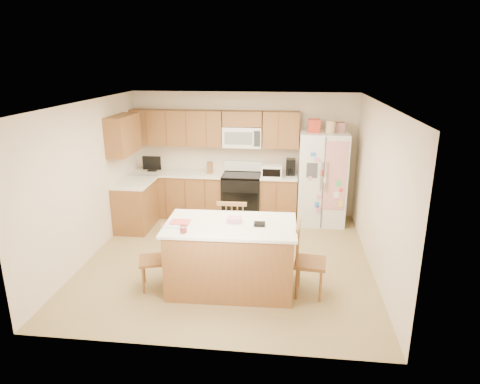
# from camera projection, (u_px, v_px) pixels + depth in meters

# --- Properties ---
(ground) EXTENTS (4.50, 4.50, 0.00)m
(ground) POSITION_uv_depth(u_px,v_px,m) (229.00, 259.00, 6.95)
(ground) COLOR olive
(ground) RESTS_ON ground
(room_shell) EXTENTS (4.60, 4.60, 2.52)m
(room_shell) POSITION_uv_depth(u_px,v_px,m) (228.00, 174.00, 6.52)
(room_shell) COLOR beige
(room_shell) RESTS_ON ground
(cabinetry) EXTENTS (3.36, 1.56, 2.15)m
(cabinetry) POSITION_uv_depth(u_px,v_px,m) (192.00, 175.00, 8.48)
(cabinetry) COLOR #935D30
(cabinetry) RESTS_ON ground
(stove) EXTENTS (0.76, 0.65, 1.13)m
(stove) POSITION_uv_depth(u_px,v_px,m) (242.00, 195.00, 8.64)
(stove) COLOR black
(stove) RESTS_ON ground
(refrigerator) EXTENTS (0.90, 0.79, 2.04)m
(refrigerator) POSITION_uv_depth(u_px,v_px,m) (322.00, 177.00, 8.27)
(refrigerator) COLOR white
(refrigerator) RESTS_ON ground
(island) EXTENTS (1.81, 1.08, 1.07)m
(island) POSITION_uv_depth(u_px,v_px,m) (231.00, 256.00, 5.96)
(island) COLOR #935D30
(island) RESTS_ON ground
(windsor_chair_left) EXTENTS (0.47, 0.48, 0.91)m
(windsor_chair_left) POSITION_uv_depth(u_px,v_px,m) (154.00, 259.00, 5.99)
(windsor_chair_left) COLOR #935D30
(windsor_chair_left) RESTS_ON ground
(windsor_chair_back) EXTENTS (0.48, 0.46, 1.09)m
(windsor_chair_back) POSITION_uv_depth(u_px,v_px,m) (233.00, 234.00, 6.65)
(windsor_chair_back) COLOR #935D30
(windsor_chair_back) RESTS_ON ground
(windsor_chair_right) EXTENTS (0.46, 0.48, 1.02)m
(windsor_chair_right) POSITION_uv_depth(u_px,v_px,m) (308.00, 262.00, 5.81)
(windsor_chair_right) COLOR #935D30
(windsor_chair_right) RESTS_ON ground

